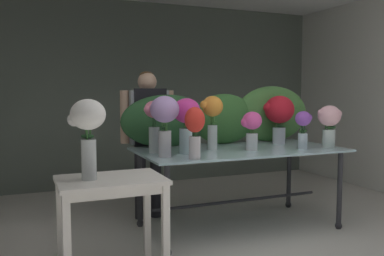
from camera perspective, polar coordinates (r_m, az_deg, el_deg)
ground_plane at (r=4.56m, az=0.72°, el=-12.25°), size 8.45×8.45×0.00m
wall_back at (r=6.16m, az=-6.42°, el=4.65°), size 5.62×0.12×2.63m
display_table_glass at (r=4.12m, az=6.50°, el=-4.28°), size 2.00×1.03×0.80m
side_table_white at (r=3.04m, az=-11.08°, el=-8.73°), size 0.74×0.53×0.74m
florist at (r=4.41m, az=-6.10°, el=-0.10°), size 0.58×0.24×1.57m
foliage_backdrop at (r=4.46m, az=5.03°, el=1.48°), size 2.18×0.24×0.62m
vase_violet_tulips at (r=4.16m, az=15.06°, el=0.25°), size 0.18×0.15×0.37m
vase_fuchsia_ranunculus at (r=3.97m, az=8.20°, el=0.11°), size 0.22×0.19×0.37m
vase_sunset_dahlias at (r=3.98m, az=2.80°, el=1.85°), size 0.24×0.20×0.52m
vase_lilac_lilies at (r=3.52m, az=-3.75°, el=1.50°), size 0.25×0.25×0.52m
vase_scarlet_peonies at (r=3.41m, az=0.41°, el=0.01°), size 0.17×0.17×0.43m
vase_rosy_hydrangea at (r=3.77m, az=-5.26°, el=0.89°), size 0.20×0.18×0.48m
vase_crimson_anemones at (r=4.52m, az=11.89°, el=2.02°), size 0.35×0.31×0.51m
vase_magenta_roses at (r=3.74m, az=-0.83°, el=1.16°), size 0.28×0.25×0.50m
vase_blush_snapdragons at (r=4.33m, az=18.36°, el=0.81°), size 0.25×0.22×0.42m
vase_white_roses_tall at (r=2.93m, az=-14.17°, el=0.21°), size 0.26×0.24×0.56m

